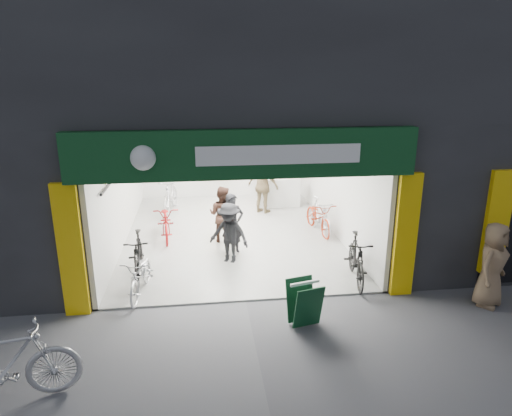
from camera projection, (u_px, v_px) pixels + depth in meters
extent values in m
plane|color=#56565B|center=(246.00, 302.00, 9.25)|extent=(60.00, 60.00, 0.00)
cube|color=#232326|center=(262.00, 22.00, 12.42)|extent=(16.00, 10.00, 4.50)
cube|color=#232326|center=(33.00, 172.00, 12.82)|extent=(5.00, 10.00, 3.50)
cube|color=#232326|center=(420.00, 162.00, 14.20)|extent=(6.00, 10.00, 3.50)
cube|color=#9E9E99|center=(231.00, 233.00, 13.04)|extent=(6.00, 8.00, 0.04)
cube|color=silver|center=(222.00, 153.00, 16.46)|extent=(6.00, 0.20, 3.20)
cube|color=silver|center=(121.00, 183.00, 12.22)|extent=(0.10, 8.00, 3.20)
cube|color=silver|center=(334.00, 176.00, 12.93)|extent=(0.10, 8.00, 3.20)
cube|color=white|center=(229.00, 119.00, 12.09)|extent=(6.00, 8.00, 0.10)
cube|color=black|center=(244.00, 136.00, 8.36)|extent=(6.00, 0.30, 0.30)
cube|color=#0D3B1B|center=(245.00, 154.00, 8.24)|extent=(6.40, 0.25, 0.90)
cube|color=white|center=(279.00, 155.00, 8.18)|extent=(3.00, 0.02, 0.35)
cube|color=#EBB70C|center=(71.00, 251.00, 8.42)|extent=(0.45, 0.12, 2.60)
cube|color=#EBB70C|center=(406.00, 236.00, 9.20)|extent=(0.45, 0.12, 2.60)
cube|color=#EBB70C|center=(497.00, 222.00, 9.38)|extent=(0.50, 0.12, 2.20)
cylinder|color=black|center=(120.00, 169.00, 11.52)|extent=(0.06, 5.00, 0.06)
cube|color=silver|center=(278.00, 192.00, 15.48)|extent=(1.40, 0.60, 1.00)
cube|color=white|center=(239.00, 137.00, 9.45)|extent=(1.30, 0.35, 0.04)
cube|color=white|center=(232.00, 126.00, 11.16)|extent=(1.30, 0.35, 0.04)
cube|color=white|center=(227.00, 118.00, 12.87)|extent=(1.30, 0.35, 0.04)
cube|color=white|center=(224.00, 113.00, 14.58)|extent=(1.30, 0.35, 0.04)
imported|color=silver|center=(141.00, 275.00, 9.44)|extent=(0.77, 1.72, 0.87)
imported|color=black|center=(138.00, 257.00, 10.09)|extent=(0.58, 1.80, 1.07)
imported|color=#9C0E10|center=(166.00, 221.00, 12.59)|extent=(0.81, 1.91, 0.98)
imported|color=#B6B6BB|center=(170.00, 195.00, 14.79)|extent=(0.83, 2.01, 1.17)
imported|color=black|center=(356.00, 259.00, 9.96)|extent=(0.80, 1.85, 1.08)
imported|color=#98270D|center=(319.00, 217.00, 13.02)|extent=(0.83, 1.84, 0.93)
imported|color=silver|center=(319.00, 216.00, 12.95)|extent=(0.67, 1.75, 1.02)
imported|color=#B7B7BC|center=(5.00, 366.00, 6.29)|extent=(2.08, 0.97, 1.21)
imported|color=black|center=(233.00, 224.00, 11.43)|extent=(0.66, 0.53, 1.58)
imported|color=#3C241B|center=(222.00, 215.00, 12.20)|extent=(0.95, 0.88, 1.57)
imported|color=black|center=(229.00, 234.00, 10.87)|extent=(1.13, 0.95, 1.52)
imported|color=olive|center=(263.00, 186.00, 14.59)|extent=(1.13, 1.00, 1.84)
imported|color=#876B4E|center=(492.00, 265.00, 8.91)|extent=(1.00, 0.94, 1.72)
cube|color=#0E381D|center=(309.00, 308.00, 8.14)|extent=(0.57, 0.32, 0.82)
cube|color=#0E381D|center=(300.00, 299.00, 8.46)|extent=(0.57, 0.32, 0.82)
cube|color=white|center=(305.00, 283.00, 8.18)|extent=(0.56, 0.18, 0.05)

